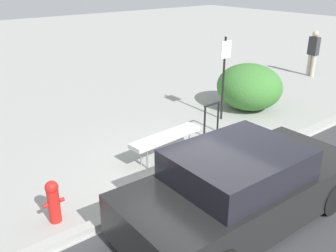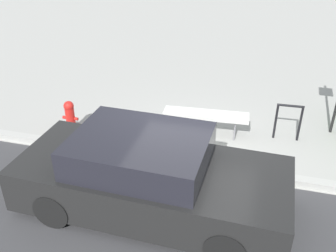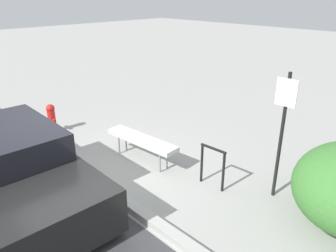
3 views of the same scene
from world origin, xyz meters
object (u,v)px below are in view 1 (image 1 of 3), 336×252
at_px(pedestrian, 313,52).
at_px(sign_post, 224,71).
at_px(bench, 166,137).
at_px(bike_rack, 212,116).
at_px(fire_hydrant, 53,200).
at_px(parked_car_near, 241,187).

bearing_deg(pedestrian, sign_post, 108.25).
xyz_separation_m(bench, pedestrian, (8.92, 1.96, 0.45)).
relative_size(bench, sign_post, 0.81).
relative_size(bike_rack, sign_post, 0.36).
bearing_deg(bench, bike_rack, 5.61).
xyz_separation_m(fire_hydrant, pedestrian, (11.82, 2.63, 0.54)).
relative_size(pedestrian, parked_car_near, 0.41).
distance_m(bench, parked_car_near, 2.60).
relative_size(bench, parked_car_near, 0.43).
height_order(sign_post, pedestrian, sign_post).
distance_m(sign_post, pedestrian, 6.33).
bearing_deg(bench, pedestrian, 7.99).
distance_m(bench, bike_rack, 1.74).
bearing_deg(fire_hydrant, parked_car_near, -37.76).
bearing_deg(bike_rack, parked_car_near, -127.25).
xyz_separation_m(bench, parked_car_near, (-0.46, -2.56, 0.13)).
height_order(bike_rack, fire_hydrant, bike_rack).
relative_size(bike_rack, pedestrian, 0.47).
bearing_deg(bike_rack, bench, -170.01).
bearing_deg(sign_post, parked_car_near, -132.67).
height_order(bench, parked_car_near, parked_car_near).
bearing_deg(bench, sign_post, 13.45).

